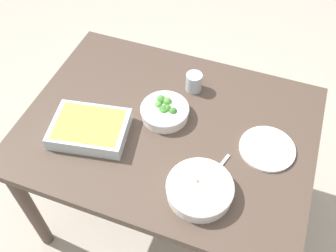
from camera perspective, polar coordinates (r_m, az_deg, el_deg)
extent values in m
plane|color=#B2A899|center=(2.21, 0.00, -12.09)|extent=(6.00, 6.00, 0.00)
cube|color=#4C3D33|center=(1.60, 0.00, -0.45)|extent=(1.20, 0.90, 0.04)
cylinder|color=#4C3D33|center=(2.11, 17.74, -2.85)|extent=(0.06, 0.06, 0.70)
cylinder|color=#4C3D33|center=(2.28, -9.44, 4.69)|extent=(0.06, 0.06, 0.70)
cylinder|color=#4C3D33|center=(1.93, -19.82, -11.48)|extent=(0.06, 0.06, 0.70)
cylinder|color=white|center=(1.39, 4.73, -9.40)|extent=(0.24, 0.24, 0.05)
torus|color=white|center=(1.37, 4.80, -8.92)|extent=(0.24, 0.24, 0.01)
cylinder|color=olive|center=(1.39, 4.74, -9.35)|extent=(0.19, 0.19, 0.03)
sphere|color=#C66633|center=(1.38, 4.41, -8.36)|extent=(0.02, 0.02, 0.02)
sphere|color=silver|center=(1.36, 4.73, -10.41)|extent=(0.02, 0.02, 0.02)
sphere|color=#C66633|center=(1.37, 6.64, -9.43)|extent=(0.02, 0.02, 0.02)
cylinder|color=white|center=(1.60, -0.47, 2.10)|extent=(0.20, 0.20, 0.05)
torus|color=white|center=(1.59, -0.47, 2.60)|extent=(0.20, 0.20, 0.01)
cylinder|color=#8CB272|center=(1.60, -0.47, 2.16)|extent=(0.16, 0.16, 0.02)
sphere|color=#3D7A33|center=(1.62, -0.94, 3.79)|extent=(0.04, 0.04, 0.04)
sphere|color=#3D7A33|center=(1.58, 0.74, 2.16)|extent=(0.04, 0.04, 0.04)
sphere|color=#478C38|center=(1.59, -0.09, 2.66)|extent=(0.03, 0.03, 0.03)
sphere|color=#569E42|center=(1.61, -0.14, 3.61)|extent=(0.04, 0.04, 0.04)
sphere|color=#569E42|center=(1.58, -0.38, 2.45)|extent=(0.04, 0.04, 0.04)
sphere|color=#478C38|center=(1.59, -0.48, 2.61)|extent=(0.03, 0.03, 0.03)
sphere|color=#478C38|center=(1.59, -0.88, 2.43)|extent=(0.03, 0.03, 0.03)
sphere|color=#569E42|center=(1.60, -1.43, 3.08)|extent=(0.03, 0.03, 0.03)
sphere|color=#478C38|center=(1.58, -0.61, 2.23)|extent=(0.03, 0.03, 0.03)
sphere|color=#3D7A33|center=(1.58, -0.61, 2.47)|extent=(0.04, 0.04, 0.04)
sphere|color=#569E42|center=(1.62, -0.02, 3.89)|extent=(0.02, 0.02, 0.02)
sphere|color=#569E42|center=(1.62, -1.05, 4.04)|extent=(0.04, 0.04, 0.04)
cube|color=silver|center=(1.57, -11.52, -0.42)|extent=(0.33, 0.27, 0.06)
cube|color=#DBAD56|center=(1.56, -11.59, -0.14)|extent=(0.29, 0.24, 0.04)
cylinder|color=#B2BCC6|center=(1.70, 3.86, 6.53)|extent=(0.07, 0.07, 0.08)
cylinder|color=black|center=(1.71, 3.83, 6.22)|extent=(0.06, 0.06, 0.05)
cylinder|color=white|center=(1.56, 14.50, -3.26)|extent=(0.22, 0.22, 0.01)
cube|color=silver|center=(1.48, 7.63, -6.08)|extent=(0.05, 0.14, 0.01)
ellipsoid|color=silver|center=(1.44, 5.85, -8.34)|extent=(0.04, 0.05, 0.01)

